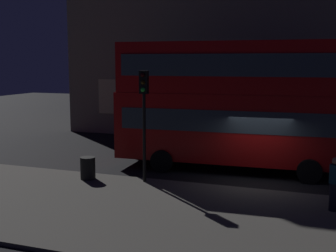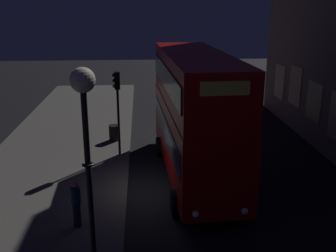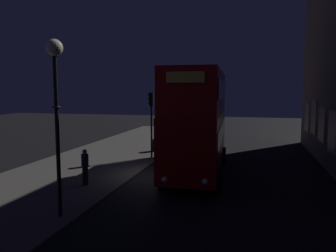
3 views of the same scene
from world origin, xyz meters
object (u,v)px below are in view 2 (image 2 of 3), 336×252
Objects in this scene: street_lamp at (86,130)px; pedestrian at (76,204)px; traffic_light_near_kerb at (117,96)px; double_decker_bus at (195,110)px; litter_bin at (114,133)px.

street_lamp is 5.39m from pedestrian.
traffic_light_near_kerb reaches higher than pedestrian.
double_decker_bus reaches higher than litter_bin.
traffic_light_near_kerb is at bearing -129.17° from double_decker_bus.
street_lamp is at bearing -27.07° from double_decker_bus.
litter_bin is (-2.24, -0.38, -2.60)m from traffic_light_near_kerb.
litter_bin is (-12.72, -0.28, -4.23)m from street_lamp.
double_decker_bus reaches higher than traffic_light_near_kerb.
traffic_light_near_kerb is 4.86× the size of litter_bin.
street_lamp reaches higher than litter_bin.
double_decker_bus is 4.31m from traffic_light_near_kerb.
litter_bin is at bearing -144.01° from double_decker_bus.
double_decker_bus is 6.58m from pedestrian.
traffic_light_near_kerb is 3.45m from litter_bin.
pedestrian is (6.79, -1.12, -2.16)m from traffic_light_near_kerb.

